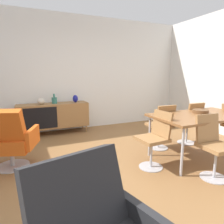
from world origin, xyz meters
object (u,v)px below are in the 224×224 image
Objects in this scene: vase_sculptural_dark at (75,99)px; wooden_bowl_on_table at (200,111)px; dining_chair_near_window at (155,137)px; lounge_chair_red at (8,139)px; vase_ceramic_small at (41,101)px; dining_table at (200,117)px; sideboard at (53,115)px; dining_chair_front_left at (213,144)px; vase_cobalt at (54,100)px; dining_chair_back_left at (161,125)px; dining_chair_back_right at (190,121)px.

wooden_bowl_on_table is (1.61, -2.30, -0.04)m from vase_sculptural_dark.
lounge_chair_red is (-2.01, 0.81, -0.00)m from dining_chair_near_window.
dining_table is (2.30, -2.40, -0.09)m from vase_ceramic_small.
dining_chair_front_left reaches higher than sideboard.
vase_ceramic_small reaches higher than dining_table.
vase_cobalt is 0.26× the size of dining_chair_back_left.
vase_cobalt is 3.40m from dining_chair_front_left.
lounge_chair_red is at bearing 174.28° from dining_chair_back_left.
vase_ceramic_small is 2.79m from dining_chair_near_window.
dining_table is at bearing -57.89° from dining_chair_back_left.
vase_ceramic_small reaches higher than wooden_bowl_on_table.
wooden_bowl_on_table is 0.27× the size of lounge_chair_red.
dining_table is at bearing -15.69° from lounge_chair_red.
vase_sculptural_dark is 0.11× the size of dining_table.
dining_chair_near_window is at bearing -134.13° from dining_chair_back_left.
lounge_chair_red is (-3.25, 0.26, -0.00)m from dining_chair_back_right.
dining_table is 1.87× the size of dining_chair_front_left.
vase_sculptural_dark is at bearing 122.23° from dining_chair_back_left.
lounge_chair_red is (-2.55, 0.26, -0.00)m from dining_chair_back_left.
dining_table is 0.70m from dining_chair_back_left.
dining_table is at bearing -46.18° from vase_ceramic_small.
wooden_bowl_on_table is at bearing -47.00° from sideboard.
vase_cobalt reaches higher than dining_chair_front_left.
dining_chair_back_right is at bearing -34.73° from vase_ceramic_small.
vase_cobalt reaches higher than dining_chair_back_right.
dining_chair_back_right is (0.35, 0.56, -0.23)m from dining_table.
wooden_bowl_on_table reaches higher than dining_table.
dining_chair_back_left reaches higher than wooden_bowl_on_table.
lounge_chair_red reaches higher than vase_ceramic_small.
vase_cobalt is at bearing 142.02° from dining_chair_back_right.
dining_chair_near_window is 2.17m from lounge_chair_red.
dining_chair_back_left is at bearing 180.00° from dining_chair_back_right.
dining_chair_back_right is 1.32m from dining_chair_front_left.
dining_chair_back_left is at bearing -47.32° from sideboard.
vase_ceramic_small is at bearing 180.00° from vase_sculptural_dark.
sideboard is at bearing 61.55° from lounge_chair_red.
dining_chair_front_left is 2.90m from lounge_chair_red.
dining_chair_near_window is (1.15, -2.39, 0.03)m from sideboard.
wooden_bowl_on_table is at bearing 55.90° from dining_chair_front_left.
dining_chair_front_left is at bearing -60.13° from sideboard.
vase_cobalt is at bearing 0.00° from vase_ceramic_small.
vase_cobalt is 3.11m from wooden_bowl_on_table.
dining_chair_back_left is (1.69, -1.84, 0.03)m from sideboard.
vase_sculptural_dark is 2.80m from wooden_bowl_on_table.
vase_cobalt is 3.00m from dining_chair_back_right.
vase_ceramic_small is at bearing 123.45° from dining_chair_front_left.
sideboard is at bearing 132.68° from dining_chair_back_left.
vase_ceramic_small is 1.72m from lounge_chair_red.
dining_chair_front_left is at bearing -60.74° from vase_cobalt.
dining_chair_back_left is at bearing -57.77° from vase_sculptural_dark.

